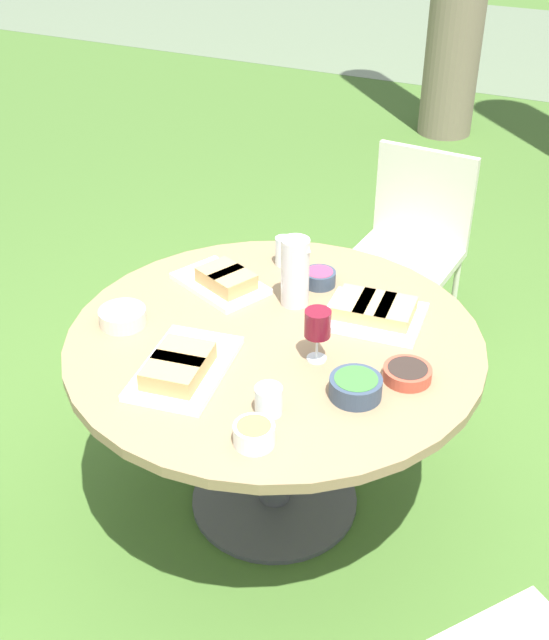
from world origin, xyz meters
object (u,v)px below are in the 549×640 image
at_px(chair_far_back, 411,238).
at_px(wine_glass, 318,325).
at_px(dining_table, 274,365).
at_px(water_pitcher, 295,272).

xyz_separation_m(chair_far_back, wine_glass, (0.09, -1.26, 0.31)).
distance_m(dining_table, water_pitcher, 0.31).
distance_m(chair_far_back, water_pitcher, 1.05).
distance_m(chair_far_back, wine_glass, 1.30).
relative_size(dining_table, wine_glass, 7.69).
height_order(water_pitcher, wine_glass, water_pitcher).
distance_m(water_pitcher, wine_glass, 0.33).
bearing_deg(wine_glass, dining_table, 161.26).
xyz_separation_m(dining_table, wine_glass, (0.17, -0.06, 0.24)).
xyz_separation_m(water_pitcher, wine_glass, (0.19, -0.26, 0.00)).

